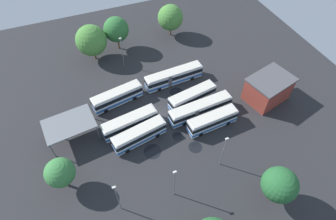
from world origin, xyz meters
TOP-DOWN VIEW (x-y plane):
  - ground_plane at (0.00, 0.00)m, footprint 92.35×92.35m
  - bus_row0_slot1 at (-6.44, -4.48)m, footprint 11.06×4.50m
  - bus_row0_slot2 at (-7.32, -0.96)m, footprint 11.62×4.15m
  - bus_row0_slot4 at (-7.74, 6.86)m, footprint 11.43×4.52m
  - bus_row1_slot0 at (8.30, -6.64)m, footprint 10.67×3.28m
  - bus_row1_slot1 at (7.35, -2.93)m, footprint 13.88×3.51m
  - bus_row1_slot2 at (7.31, 0.80)m, footprint 11.17×4.36m
  - bus_row1_slot4 at (6.03, 8.20)m, footprint 13.86×3.36m
  - depot_building at (23.10, -4.08)m, footprint 10.64×8.91m
  - maintenance_shelter at (-18.39, 1.37)m, footprint 10.03×7.47m
  - lamp_post_mid_lot at (-13.62, -16.26)m, footprint 0.56×0.28m
  - lamp_post_by_building at (-4.50, -17.23)m, footprint 0.56×0.28m
  - lamp_post_near_entrance at (-3.12, 18.04)m, footprint 0.56×0.28m
  - lamp_post_far_corner at (5.60, -15.09)m, footprint 0.56×0.28m
  - tree_north_edge at (-21.21, -8.77)m, footprint 4.98×4.98m
  - tree_south_edge at (12.53, 26.09)m, footprint 6.78×6.78m
  - tree_northeast at (10.34, -24.12)m, footprint 5.72×5.72m
  - tree_east_edge at (-9.11, 23.72)m, footprint 7.53×7.53m
  - tree_west_edge at (-2.41, 25.52)m, footprint 6.32×6.32m
  - puddle_between_rows at (3.02, -10.06)m, footprint 2.71×2.71m
  - puddle_near_shelter at (5.38, 4.90)m, footprint 3.10×3.10m
  - puddle_centre_drain at (0.71, -6.40)m, footprint 2.16×2.16m
  - puddle_front_lane at (-5.04, -7.88)m, footprint 3.43×3.43m

SIDE VIEW (x-z plane):
  - ground_plane at x=0.00m, z-range 0.00..0.00m
  - puddle_between_rows at x=3.02m, z-range 0.00..0.01m
  - puddle_near_shelter at x=5.38m, z-range 0.00..0.01m
  - puddle_centre_drain at x=0.71m, z-range 0.00..0.01m
  - puddle_front_lane at x=-5.04m, z-range 0.00..0.01m
  - bus_row1_slot0 at x=8.30m, z-range 0.10..3.57m
  - bus_row0_slot1 at x=-6.44m, z-range 0.10..3.57m
  - bus_row1_slot2 at x=7.31m, z-range 0.10..3.57m
  - bus_row0_slot4 at x=-7.74m, z-range 0.10..3.57m
  - bus_row0_slot2 at x=-7.32m, z-range 0.10..3.57m
  - bus_row1_slot1 at x=7.35m, z-range 0.10..3.57m
  - bus_row1_slot4 at x=6.03m, z-range 0.10..3.57m
  - depot_building at x=23.10m, z-range 0.02..5.82m
  - maintenance_shelter at x=-18.39m, z-range 1.89..6.08m
  - lamp_post_by_building at x=-4.50m, z-range 0.41..8.57m
  - lamp_post_mid_lot at x=-13.62m, z-range 0.42..8.72m
  - lamp_post_near_entrance at x=-3.12m, z-range 0.42..8.76m
  - lamp_post_far_corner at x=5.60m, z-range 0.42..8.93m
  - tree_north_edge at x=-21.21m, z-range 1.11..8.32m
  - tree_south_edge at x=12.53m, z-range 0.98..9.74m
  - tree_northeast at x=10.34m, z-range 1.30..9.65m
  - tree_east_edge at x=-9.11m, z-range 0.86..10.13m
  - tree_west_edge at x=-2.41m, z-range 1.31..10.27m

